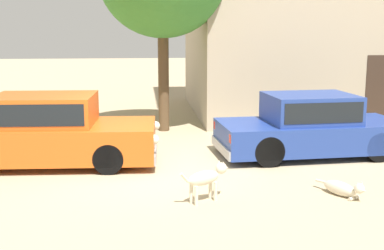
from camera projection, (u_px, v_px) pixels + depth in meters
The scene contains 5 objects.
ground_plane at pixel (146, 172), 10.16m from camera, with size 80.00×80.00×0.00m, color tan.
parked_sedan_nearest at pixel (47, 130), 10.60m from camera, with size 4.72×2.04×1.48m.
parked_sedan_second at pixel (310, 125), 11.35m from camera, with size 4.37×2.04×1.40m.
stray_dog_spotted at pixel (207, 177), 8.35m from camera, with size 0.90×0.56×0.65m.
stray_dog_tan at pixel (343, 188), 8.65m from camera, with size 0.58×0.97×0.34m.
Camera 1 is at (-0.04, -9.85, 2.83)m, focal length 47.23 mm.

